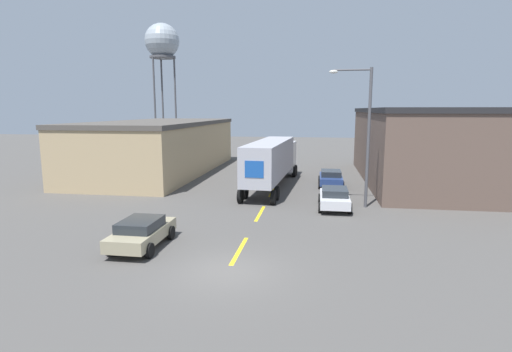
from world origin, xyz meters
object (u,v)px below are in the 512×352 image
(parked_car_right_mid, at_px, (334,197))
(parked_car_right_far, at_px, (331,178))
(street_lamp, at_px, (364,129))
(parked_car_left_near, at_px, (142,232))
(semi_truck, at_px, (273,159))
(water_tower, at_px, (162,43))

(parked_car_right_mid, bearing_deg, parked_car_right_far, 90.00)
(street_lamp, bearing_deg, parked_car_left_near, -138.86)
(semi_truck, bearing_deg, parked_car_left_near, -102.17)
(parked_car_left_near, bearing_deg, street_lamp, 41.14)
(parked_car_left_near, height_order, parked_car_right_far, same)
(street_lamp, bearing_deg, parked_car_right_mid, -160.00)
(parked_car_left_near, height_order, street_lamp, street_lamp)
(semi_truck, relative_size, parked_car_left_near, 3.46)
(parked_car_left_near, bearing_deg, parked_car_right_mid, 44.16)
(parked_car_right_far, distance_m, street_lamp, 8.60)
(parked_car_right_far, height_order, water_tower, water_tower)
(parked_car_left_near, relative_size, street_lamp, 0.47)
(parked_car_left_near, xyz_separation_m, street_lamp, (11.07, 9.67, 4.48))
(parked_car_right_mid, height_order, water_tower, water_tower)
(semi_truck, xyz_separation_m, water_tower, (-20.46, 28.28, 14.23))
(parked_car_right_mid, xyz_separation_m, water_tower, (-25.30, 35.02, 15.87))
(parked_car_left_near, relative_size, water_tower, 0.22)
(street_lamp, bearing_deg, semi_truck, 137.35)
(water_tower, xyz_separation_m, street_lamp, (27.08, -34.38, -11.39))
(parked_car_right_mid, distance_m, street_lamp, 4.87)
(semi_truck, relative_size, street_lamp, 1.61)
(parked_car_left_near, relative_size, parked_car_right_mid, 1.00)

